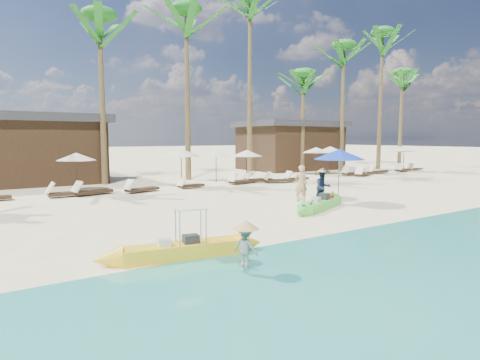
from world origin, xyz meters
TOP-DOWN VIEW (x-y plane):
  - ground at (0.00, 0.00)m, footprint 240.00×240.00m
  - wet_sand_strip at (0.00, -5.00)m, footprint 240.00×4.50m
  - green_canoe at (1.62, 0.75)m, footprint 4.48×2.17m
  - yellow_canoe at (-5.73, -2.26)m, footprint 4.57×1.05m
  - tourist at (2.20, 2.59)m, footprint 0.70×0.58m
  - vendor_green at (2.55, 1.59)m, footprint 0.85×0.74m
  - vendor_yellow at (-5.17, -4.08)m, footprint 0.52×0.64m
  - blue_umbrella at (3.24, 1.34)m, footprint 2.20×2.20m
  - resort_parasol_4 at (-5.51, 11.35)m, footprint 2.01×2.01m
  - lounger_4_left at (-6.34, 9.86)m, footprint 1.98×0.63m
  - lounger_4_right at (-5.20, 9.78)m, footprint 2.05×1.07m
  - resort_parasol_5 at (-0.11, 10.18)m, footprint 2.17×2.17m
  - lounger_5_left at (-2.79, 9.48)m, footprint 1.99×1.11m
  - resort_parasol_6 at (3.00, 11.67)m, footprint 1.98×1.98m
  - lounger_6_left at (0.16, 9.66)m, footprint 1.70×0.83m
  - lounger_6_right at (3.70, 9.85)m, footprint 1.97×0.94m
  - resort_parasol_7 at (4.54, 10.42)m, footprint 2.02×2.02m
  - lounger_7_left at (5.13, 10.18)m, footprint 1.95×0.66m
  - lounger_7_right at (6.05, 9.18)m, footprint 1.97×1.15m
  - resort_parasol_8 at (11.51, 11.46)m, footprint 2.08×2.08m
  - lounger_8_left at (7.73, 9.42)m, footprint 1.79×0.63m
  - resort_parasol_9 at (12.91, 11.40)m, footprint 2.13×2.13m
  - lounger_9_left at (14.10, 9.15)m, footprint 1.85×0.92m
  - lounger_9_right at (13.88, 10.00)m, footprint 2.01×0.72m
  - resort_parasol_10 at (19.99, 10.40)m, footprint 2.10×2.10m
  - lounger_10_left at (16.58, 9.94)m, footprint 1.92×0.71m
  - lounger_10_right at (19.93, 9.96)m, footprint 2.04×0.97m
  - resort_parasol_11 at (20.53, 10.31)m, footprint 2.01×2.01m
  - lounger_11_left at (22.18, 10.36)m, footprint 1.66×0.54m
  - palm_3 at (-3.36, 14.27)m, footprint 2.08×2.08m
  - palm_4 at (2.15, 14.01)m, footprint 2.08×2.08m
  - palm_5 at (7.45, 14.38)m, footprint 2.08×2.08m
  - palm_6 at (12.84, 14.52)m, footprint 2.08×2.08m
  - palm_7 at (16.57, 13.68)m, footprint 2.08×2.08m
  - palm_8 at (21.07, 13.33)m, footprint 2.08×2.08m
  - palm_9 at (26.21, 14.81)m, footprint 2.08×2.08m
  - pavilion_west at (-8.00, 17.50)m, footprint 10.80×6.60m
  - pavilion_east at (14.00, 17.50)m, footprint 8.80×6.60m

SIDE VIEW (x-z plane):
  - ground at x=0.00m, z-range 0.00..0.00m
  - wet_sand_strip at x=0.00m, z-range 0.00..0.01m
  - lounger_6_left at x=0.16m, z-range -0.09..0.46m
  - lounger_11_left at x=22.18m, z-range -0.09..0.47m
  - yellow_canoe at x=-5.73m, z-range -0.40..0.79m
  - lounger_8_left at x=7.73m, z-range -0.10..0.50m
  - lounger_9_left at x=14.10m, z-range -0.10..0.50m
  - green_canoe at x=1.62m, z-range -0.10..0.51m
  - lounger_7_right at x=6.05m, z-range -0.11..0.53m
  - lounger_10_left at x=16.58m, z-range -0.11..0.53m
  - lounger_6_right at x=3.70m, z-range -0.11..0.54m
  - lounger_5_left at x=-2.79m, z-range -0.11..0.54m
  - lounger_7_left at x=5.13m, z-range -0.11..0.55m
  - lounger_10_right at x=19.93m, z-range -0.11..0.56m
  - lounger_4_right at x=-5.20m, z-range -0.11..0.56m
  - lounger_4_left at x=-6.34m, z-range -0.11..0.56m
  - lounger_9_right at x=13.88m, z-range -0.11..0.56m
  - vendor_yellow at x=-5.17m, z-range 0.18..1.04m
  - vendor_green at x=2.55m, z-range 0.00..1.47m
  - tourist at x=2.20m, z-range 0.00..1.64m
  - resort_parasol_6 at x=3.00m, z-range 0.82..2.86m
  - resort_parasol_4 at x=-5.51m, z-range 0.83..2.90m
  - resort_parasol_11 at x=20.53m, z-range 0.83..2.91m
  - resort_parasol_7 at x=4.54m, z-range 0.83..2.91m
  - resort_parasol_8 at x=11.51m, z-range 0.86..3.01m
  - resort_parasol_10 at x=19.99m, z-range 0.87..3.03m
  - resort_parasol_9 at x=12.91m, z-range 0.88..3.07m
  - resort_parasol_5 at x=-0.11m, z-range 0.90..3.13m
  - blue_umbrella at x=3.24m, z-range 0.95..3.32m
  - pavilion_west at x=-8.00m, z-range 0.04..4.34m
  - pavilion_east at x=14.00m, z-range 0.05..4.35m
  - palm_6 at x=12.84m, z-range 2.79..11.31m
  - palm_9 at x=26.21m, z-range 3.14..12.97m
  - palm_3 at x=-3.36m, z-range 3.32..13.83m
  - palm_7 at x=16.57m, z-range 3.46..14.53m
  - palm_4 at x=2.15m, z-range 3.60..15.30m
  - palm_8 at x=21.07m, z-range 3.83..16.53m
  - palm_5 at x=7.45m, z-range 4.02..17.62m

